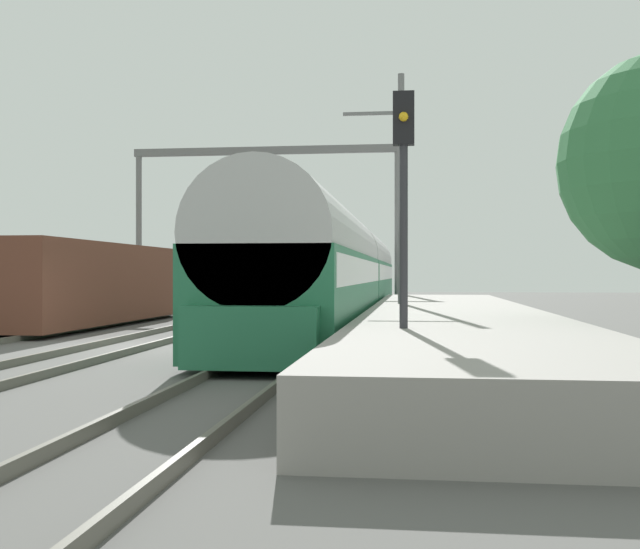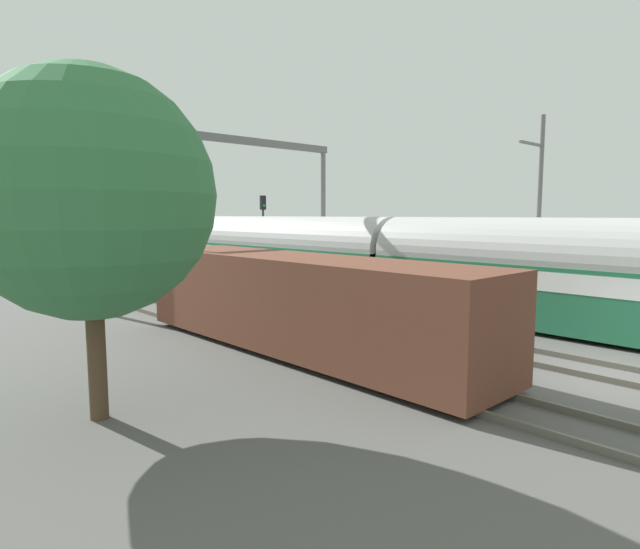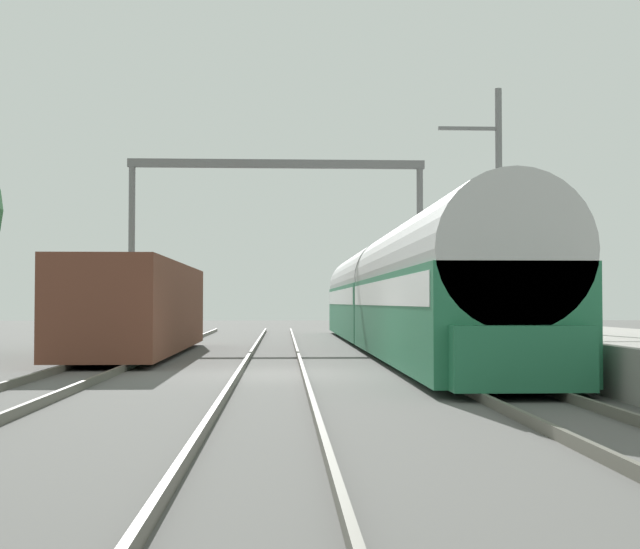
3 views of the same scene
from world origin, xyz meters
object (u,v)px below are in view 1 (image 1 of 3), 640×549
object	(u,v)px
person_crossing	(377,292)
railway_signal_far	(399,245)
railway_signal_near	(404,195)
freight_car	(92,284)
passenger_train	(341,270)
catenary_gantry	(266,193)

from	to	relation	value
person_crossing	railway_signal_far	world-z (taller)	railway_signal_far
person_crossing	railway_signal_near	distance (m)	20.40
railway_signal_near	railway_signal_far	bearing A→B (deg)	91.47
freight_car	railway_signal_near	size ratio (longest dim) A/B	2.66
railway_signal_near	freight_car	bearing A→B (deg)	130.36
railway_signal_near	railway_signal_far	xyz separation A→B (m)	(-0.74, 28.72, 0.23)
person_crossing	passenger_train	bearing A→B (deg)	-57.41
passenger_train	railway_signal_far	size ratio (longest dim) A/B	6.21
person_crossing	railway_signal_far	bearing A→B (deg)	135.37
freight_car	catenary_gantry	size ratio (longest dim) A/B	1.01
passenger_train	railway_signal_near	size ratio (longest dim) A/B	6.72
passenger_train	person_crossing	size ratio (longest dim) A/B	18.99
passenger_train	railway_signal_near	distance (m)	16.67
person_crossing	catenary_gantry	xyz separation A→B (m)	(-5.46, 2.96, 4.63)
railway_signal_near	catenary_gantry	xyz separation A→B (m)	(-6.90, 23.21, 2.52)
railway_signal_near	catenary_gantry	bearing A→B (deg)	106.56
railway_signal_far	passenger_train	bearing A→B (deg)	-98.85
passenger_train	railway_signal_far	world-z (taller)	railway_signal_far
freight_car	railway_signal_near	xyz separation A→B (m)	(11.15, -13.12, 1.67)
passenger_train	railway_signal_near	bearing A→B (deg)	-80.81
person_crossing	railway_signal_near	bearing A→B (deg)	-35.78
passenger_train	catenary_gantry	world-z (taller)	catenary_gantry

